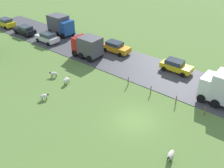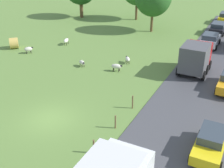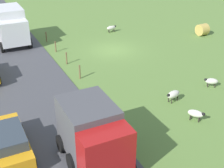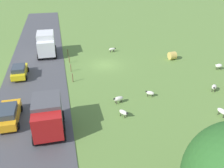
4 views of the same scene
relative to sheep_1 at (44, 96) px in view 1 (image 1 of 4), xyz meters
The scene contains 17 objects.
ground_plane 10.54m from the sheep_1, 71.97° to the right, with size 160.00×160.00×0.00m, color olive.
road_strip 16.53m from the sheep_1, 37.33° to the right, with size 8.00×80.00×0.06m, color #47474C.
sheep_1 is the anchor object (origin of this frame).
sheep_2 15.11m from the sheep_1, 86.36° to the right, with size 1.25×0.58×0.71m.
sheep_3 3.92m from the sheep_1, ahead, with size 1.24×0.74×0.80m.
sheep_5 5.05m from the sheep_1, 37.61° to the left, with size 0.93×1.06×0.71m.
fence_post_0 17.32m from the sheep_1, 61.18° to the right, with size 0.12×0.12×1.04m, color brown.
fence_post_1 14.61m from the sheep_1, 55.14° to the right, with size 0.12×0.12×1.04m, color brown.
fence_post_2 12.13m from the sheep_1, 46.51° to the right, with size 0.12×0.12×1.09m, color brown.
fence_post_3 10.06m from the sheep_1, 33.92° to the right, with size 0.12×0.12×1.16m, color brown.
truck_0 11.89m from the sheep_1, 18.54° to the left, with size 2.78×4.25×3.12m.
truck_1 20.44m from the sheep_1, 42.84° to the left, with size 2.76×4.53×3.43m.
car_0 22.18m from the sheep_1, 60.12° to the left, with size 2.12×4.50×1.57m.
car_1 28.05m from the sheep_1, 66.56° to the left, with size 2.11×4.46×1.68m.
car_2 17.03m from the sheep_1, 49.35° to the left, with size 2.18×4.22×1.66m.
car_3 17.39m from the sheep_1, 29.76° to the right, with size 1.98×4.17×1.58m.
car_4 15.09m from the sheep_1, ahead, with size 2.08×4.47×1.65m.
Camera 1 is at (-16.57, -10.16, 16.26)m, focal length 39.93 mm.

